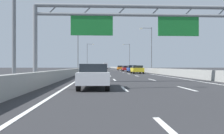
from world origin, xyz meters
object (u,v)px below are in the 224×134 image
object	(u,v)px
blue_car	(132,69)
streetlamp_right_far	(129,55)
yellow_car	(137,69)
sign_gantry	(138,23)
streetlamp_left_mid	(79,47)
orange_car	(120,68)
streetlamp_left_far	(88,55)
white_car	(94,76)
black_car	(99,67)
streetlamp_right_mid	(150,47)
red_car	(126,68)
box_truck	(106,66)

from	to	relation	value
blue_car	streetlamp_right_far	bearing A→B (deg)	83.95
yellow_car	sign_gantry	bearing A→B (deg)	-98.91
streetlamp_left_mid	orange_car	size ratio (longest dim) A/B	2.10
orange_car	sign_gantry	bearing A→B (deg)	-93.50
streetlamp_left_far	orange_car	distance (m)	14.52
white_car	black_car	bearing A→B (deg)	90.12
sign_gantry	streetlamp_right_mid	distance (m)	30.84
red_car	white_car	distance (m)	48.44
streetlamp_left_far	streetlamp_right_mid	bearing A→B (deg)	-67.72
black_car	orange_car	size ratio (longest dim) A/B	0.91
streetlamp_right_far	orange_car	bearing A→B (deg)	-115.50
orange_car	streetlamp_right_far	bearing A→B (deg)	64.50
red_car	black_car	bearing A→B (deg)	97.22
streetlamp_right_far	streetlamp_left_far	bearing A→B (deg)	180.00
streetlamp_right_mid	yellow_car	distance (m)	9.75
orange_car	yellow_car	xyz separation A→B (m)	(-0.04, -35.67, -0.02)
streetlamp_left_mid	white_car	size ratio (longest dim) A/B	2.03
sign_gantry	black_car	xyz separation A→B (m)	(-3.72, 101.87, -4.09)
yellow_car	white_car	bearing A→B (deg)	-104.25
black_car	blue_car	size ratio (longest dim) A/B	0.95
streetlamp_left_mid	white_car	xyz separation A→B (m)	(3.92, -35.11, -4.66)
streetlamp_right_mid	black_car	xyz separation A→B (m)	(-11.24, 71.97, -4.65)
streetlamp_left_far	yellow_car	size ratio (longest dim) A/B	2.30
streetlamp_right_mid	orange_car	distance (m)	28.75
yellow_car	blue_car	distance (m)	7.97
yellow_car	blue_car	bearing A→B (deg)	88.54
sign_gantry	streetlamp_right_far	size ratio (longest dim) A/B	1.80
yellow_car	box_truck	world-z (taller)	box_truck
streetlamp_right_mid	red_car	xyz separation A→B (m)	(-3.74, 12.78, -4.66)
streetlamp_right_far	orange_car	world-z (taller)	streetlamp_right_far
streetlamp_left_far	red_car	bearing A→B (deg)	-64.69
red_car	blue_car	size ratio (longest dim) A/B	1.03
streetlamp_left_far	box_truck	bearing A→B (deg)	80.66
streetlamp_left_mid	box_truck	world-z (taller)	streetlamp_left_mid
streetlamp_right_far	yellow_car	xyz separation A→B (m)	(-4.02, -44.01, -4.64)
sign_gantry	streetlamp_left_mid	size ratio (longest dim) A/B	1.80
streetlamp_right_far	yellow_car	bearing A→B (deg)	-95.22
orange_car	box_truck	xyz separation A→B (m)	(-3.36, 54.51, 0.98)
orange_car	black_car	bearing A→B (deg)	99.40
streetlamp_left_mid	streetlamp_right_mid	bearing A→B (deg)	0.00
box_truck	streetlamp_right_mid	bearing A→B (deg)	-84.92
orange_car	yellow_car	bearing A→B (deg)	-90.07
streetlamp_right_mid	orange_car	world-z (taller)	streetlamp_right_mid
streetlamp_left_mid	streetlamp_right_mid	world-z (taller)	same
streetlamp_left_far	streetlamp_right_far	bearing A→B (deg)	0.00
yellow_car	blue_car	world-z (taller)	blue_car
streetlamp_left_far	yellow_car	bearing A→B (deg)	-76.08
sign_gantry	streetlamp_left_far	distance (m)	66.76
orange_car	blue_car	distance (m)	27.70
white_car	blue_car	bearing A→B (deg)	78.54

